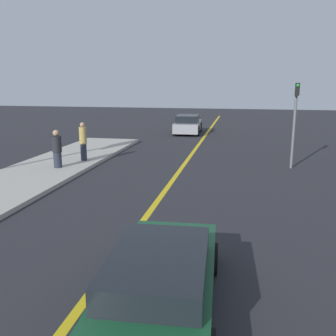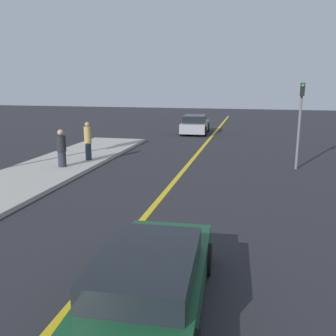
% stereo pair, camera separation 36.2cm
% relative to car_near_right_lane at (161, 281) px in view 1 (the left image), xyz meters
% --- Properties ---
extents(road_center_line, '(0.20, 60.00, 0.01)m').
position_rel_car_near_right_lane_xyz_m(road_center_line, '(-1.42, 8.21, -0.57)').
color(road_center_line, gold).
rests_on(road_center_line, ground_plane).
extents(car_near_right_lane, '(2.11, 4.61, 1.17)m').
position_rel_car_near_right_lane_xyz_m(car_near_right_lane, '(0.00, 0.00, 0.00)').
color(car_near_right_lane, '#144728').
rests_on(car_near_right_lane, ground_plane).
extents(car_ahead_center, '(2.11, 4.13, 1.41)m').
position_rel_car_near_right_lane_xyz_m(car_ahead_center, '(-2.86, 22.69, 0.11)').
color(car_ahead_center, '#9E9EA3').
rests_on(car_ahead_center, ground_plane).
extents(pedestrian_far_standing, '(0.42, 0.42, 1.68)m').
position_rel_car_near_right_lane_xyz_m(pedestrian_far_standing, '(-6.75, 9.34, 0.41)').
color(pedestrian_far_standing, '#282D3D').
rests_on(pedestrian_far_standing, sidewalk_left).
extents(pedestrian_by_sign, '(0.35, 0.35, 1.85)m').
position_rel_car_near_right_lane_xyz_m(pedestrian_by_sign, '(-6.24, 11.00, 0.51)').
color(pedestrian_by_sign, '#282D3D').
rests_on(pedestrian_by_sign, sidewalk_left).
extents(traffic_light, '(0.18, 0.40, 3.85)m').
position_rel_car_near_right_lane_xyz_m(traffic_light, '(3.53, 11.90, 1.80)').
color(traffic_light, slate).
rests_on(traffic_light, ground_plane).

